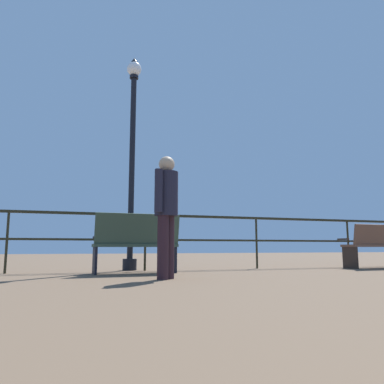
{
  "coord_description": "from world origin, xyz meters",
  "views": [
    {
      "loc": [
        -1.55,
        2.67,
        0.44
      ],
      "look_at": [
        0.78,
        9.4,
        1.49
      ],
      "focal_mm": 35.3,
      "sensor_mm": 36.0,
      "label": 1
    }
  ],
  "objects_px": {
    "bench_near_right": "(381,243)",
    "lamppost_center": "(132,148)",
    "person_by_bench": "(166,207)",
    "bench_near_left": "(137,241)"
  },
  "relations": [
    {
      "from": "bench_near_right",
      "to": "person_by_bench",
      "type": "distance_m",
      "value": 5.33
    },
    {
      "from": "bench_near_left",
      "to": "bench_near_right",
      "type": "distance_m",
      "value": 5.34
    },
    {
      "from": "lamppost_center",
      "to": "person_by_bench",
      "type": "distance_m",
      "value": 2.67
    },
    {
      "from": "bench_near_right",
      "to": "lamppost_center",
      "type": "relative_size",
      "value": 0.38
    },
    {
      "from": "bench_near_right",
      "to": "lamppost_center",
      "type": "xyz_separation_m",
      "value": [
        -5.28,
        1.02,
        1.91
      ]
    },
    {
      "from": "bench_near_right",
      "to": "lamppost_center",
      "type": "distance_m",
      "value": 5.7
    },
    {
      "from": "bench_near_left",
      "to": "person_by_bench",
      "type": "relative_size",
      "value": 0.82
    },
    {
      "from": "bench_near_left",
      "to": "bench_near_right",
      "type": "relative_size",
      "value": 0.86
    },
    {
      "from": "person_by_bench",
      "to": "bench_near_right",
      "type": "bearing_deg",
      "value": 13.48
    },
    {
      "from": "person_by_bench",
      "to": "bench_near_left",
      "type": "bearing_deg",
      "value": 98.5
    }
  ]
}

